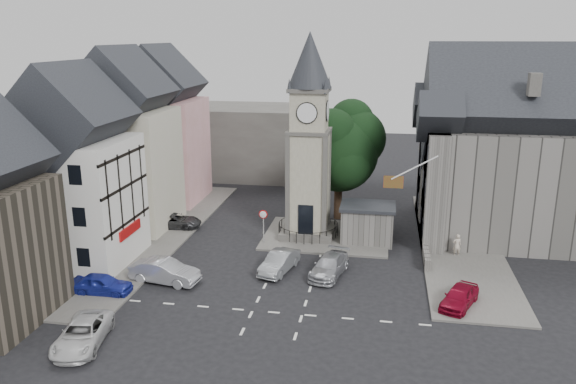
% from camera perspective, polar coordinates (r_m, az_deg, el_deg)
% --- Properties ---
extents(ground, '(120.00, 120.00, 0.00)m').
position_cam_1_polar(ground, '(39.02, 0.43, -8.45)').
color(ground, black).
rests_on(ground, ground).
extents(pavement_west, '(6.00, 30.00, 0.14)m').
position_cam_1_polar(pavement_west, '(47.74, -13.36, -4.20)').
color(pavement_west, '#595651').
rests_on(pavement_west, ground).
extents(pavement_east, '(6.00, 26.00, 0.14)m').
position_cam_1_polar(pavement_east, '(46.39, 16.96, -5.06)').
color(pavement_east, '#595651').
rests_on(pavement_east, ground).
extents(central_island, '(10.00, 8.00, 0.16)m').
position_cam_1_polar(central_island, '(46.17, 3.90, -4.47)').
color(central_island, '#595651').
rests_on(central_island, ground).
extents(road_markings, '(20.00, 8.00, 0.01)m').
position_cam_1_polar(road_markings, '(34.15, -1.11, -12.16)').
color(road_markings, silver).
rests_on(road_markings, ground).
extents(clock_tower, '(4.86, 4.86, 16.25)m').
position_cam_1_polar(clock_tower, '(44.22, 2.15, 5.46)').
color(clock_tower, '#4C4944').
rests_on(clock_tower, ground).
extents(stone_shelter, '(4.30, 3.30, 3.08)m').
position_cam_1_polar(stone_shelter, '(45.02, 8.06, -3.15)').
color(stone_shelter, '#585651').
rests_on(stone_shelter, ground).
extents(town_tree, '(7.20, 7.20, 10.80)m').
position_cam_1_polar(town_tree, '(49.12, 5.25, 5.07)').
color(town_tree, black).
rests_on(town_tree, ground).
extents(warning_sign_post, '(0.70, 0.19, 2.85)m').
position_cam_1_polar(warning_sign_post, '(43.83, -2.53, -2.87)').
color(warning_sign_post, black).
rests_on(warning_sign_post, ground).
extents(terrace_pink, '(8.10, 7.60, 12.80)m').
position_cam_1_polar(terrace_pink, '(56.18, -12.66, 5.69)').
color(terrace_pink, tan).
rests_on(terrace_pink, ground).
extents(terrace_cream, '(8.10, 7.60, 12.80)m').
position_cam_1_polar(terrace_cream, '(49.01, -16.17, 4.03)').
color(terrace_cream, beige).
rests_on(terrace_cream, ground).
extents(terrace_tudor, '(8.10, 7.60, 12.00)m').
position_cam_1_polar(terrace_tudor, '(42.23, -20.78, 1.27)').
color(terrace_tudor, silver).
rests_on(terrace_tudor, ground).
extents(backdrop_west, '(20.00, 10.00, 8.00)m').
position_cam_1_polar(backdrop_west, '(66.68, -5.84, 5.26)').
color(backdrop_west, '#4C4944').
rests_on(backdrop_west, ground).
extents(east_building, '(14.40, 11.40, 12.60)m').
position_cam_1_polar(east_building, '(48.16, 21.38, 2.98)').
color(east_building, '#585651').
rests_on(east_building, ground).
extents(east_boundary_wall, '(0.40, 16.00, 0.90)m').
position_cam_1_polar(east_boundary_wall, '(47.85, 13.39, -3.68)').
color(east_boundary_wall, '#585651').
rests_on(east_boundary_wall, ground).
extents(flagpole, '(3.68, 0.10, 2.74)m').
position_cam_1_polar(flagpole, '(40.21, 12.73, 2.42)').
color(flagpole, white).
rests_on(flagpole, ground).
extents(car_west_blue, '(3.90, 1.61, 1.32)m').
position_cam_1_polar(car_west_blue, '(38.07, -18.40, -8.86)').
color(car_west_blue, '#1B2799').
rests_on(car_west_blue, ground).
extents(car_west_silver, '(4.93, 2.34, 1.56)m').
position_cam_1_polar(car_west_silver, '(38.56, -12.41, -7.88)').
color(car_west_silver, '#ACAEB5').
rests_on(car_west_silver, ground).
extents(car_west_grey, '(4.58, 2.28, 1.25)m').
position_cam_1_polar(car_west_grey, '(48.94, -11.42, -2.90)').
color(car_west_grey, '#303032').
rests_on(car_west_grey, ground).
extents(car_island_silver, '(2.49, 4.48, 1.40)m').
position_cam_1_polar(car_island_silver, '(39.36, -0.89, -7.13)').
color(car_island_silver, '#919599').
rests_on(car_island_silver, ground).
extents(car_island_east, '(2.83, 4.90, 1.34)m').
position_cam_1_polar(car_island_east, '(38.92, 4.22, -7.49)').
color(car_island_east, '#A0A2A8').
rests_on(car_island_east, ground).
extents(car_east_red, '(3.01, 4.14, 1.31)m').
position_cam_1_polar(car_east_red, '(36.09, 17.02, -10.14)').
color(car_east_red, maroon).
rests_on(car_east_red, ground).
extents(van_sw_white, '(2.96, 5.07, 1.32)m').
position_cam_1_polar(van_sw_white, '(32.55, -20.16, -13.39)').
color(van_sw_white, silver).
rests_on(van_sw_white, ground).
extents(pedestrian, '(0.73, 0.57, 1.76)m').
position_cam_1_polar(pedestrian, '(43.68, 16.77, -5.21)').
color(pedestrian, '#C2B4A0').
rests_on(pedestrian, ground).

